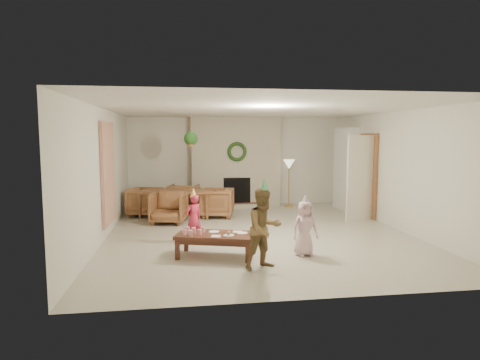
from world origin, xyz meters
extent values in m
plane|color=#B7B29E|center=(0.00, 0.00, 0.00)|extent=(7.00, 7.00, 0.00)
plane|color=white|center=(0.00, 0.00, 2.50)|extent=(7.00, 7.00, 0.00)
plane|color=silver|center=(0.00, 3.50, 1.25)|extent=(7.00, 0.00, 7.00)
plane|color=silver|center=(0.00, -3.50, 1.25)|extent=(7.00, 0.00, 7.00)
plane|color=silver|center=(-3.00, 0.00, 1.25)|extent=(0.00, 7.00, 7.00)
plane|color=silver|center=(3.00, 0.00, 1.25)|extent=(0.00, 7.00, 7.00)
cube|color=#5B3218|center=(0.00, 3.30, 1.25)|extent=(2.50, 0.40, 2.50)
cube|color=#60271A|center=(0.00, 2.95, 0.06)|extent=(1.60, 0.30, 0.12)
cube|color=black|center=(0.00, 3.12, 0.45)|extent=(0.75, 0.12, 0.75)
torus|color=#1A3C16|center=(0.00, 3.07, 1.55)|extent=(0.54, 0.10, 0.54)
cylinder|color=gold|center=(1.46, 3.00, 0.01)|extent=(0.25, 0.25, 0.03)
cylinder|color=gold|center=(1.46, 3.00, 0.62)|extent=(0.03, 0.03, 1.19)
cone|color=beige|center=(1.46, 3.00, 1.19)|extent=(0.32, 0.32, 0.26)
cube|color=white|center=(2.84, 2.30, 1.10)|extent=(0.30, 1.00, 2.20)
cube|color=white|center=(2.82, 2.30, 0.45)|extent=(0.30, 0.92, 0.03)
cube|color=white|center=(2.82, 2.30, 0.85)|extent=(0.30, 0.92, 0.03)
cube|color=white|center=(2.82, 2.30, 1.25)|extent=(0.30, 0.92, 0.03)
cube|color=white|center=(2.82, 2.30, 1.65)|extent=(0.30, 0.92, 0.03)
cube|color=maroon|center=(2.80, 2.15, 0.59)|extent=(0.20, 0.40, 0.24)
cube|color=#265A8D|center=(2.80, 2.35, 0.99)|extent=(0.20, 0.44, 0.24)
cube|color=olive|center=(2.80, 2.20, 1.38)|extent=(0.20, 0.36, 0.22)
cube|color=brown|center=(2.96, 1.20, 1.02)|extent=(0.05, 0.86, 2.04)
cube|color=beige|center=(2.58, 0.82, 1.00)|extent=(0.77, 0.32, 2.00)
cube|color=beige|center=(-2.96, 0.20, 1.25)|extent=(0.06, 1.20, 2.00)
imported|color=brown|center=(-1.65, 1.97, 0.32)|extent=(2.00, 1.39, 0.64)
imported|color=brown|center=(-1.82, 1.19, 0.35)|extent=(0.91, 0.92, 0.71)
imported|color=brown|center=(-1.48, 2.75, 0.35)|extent=(0.91, 0.92, 0.71)
imported|color=brown|center=(-2.43, 2.15, 0.35)|extent=(0.92, 0.91, 0.71)
imported|color=brown|center=(-0.68, 1.76, 0.35)|extent=(0.92, 0.91, 0.71)
cylinder|color=tan|center=(-1.30, 1.50, 2.15)|extent=(0.01, 0.01, 0.70)
cylinder|color=#AF5738|center=(-1.30, 1.50, 1.80)|extent=(0.16, 0.16, 0.12)
sphere|color=#1B4717|center=(-1.30, 1.50, 1.92)|extent=(0.32, 0.32, 0.32)
cube|color=#4C2719|center=(-0.99, -1.56, 0.36)|extent=(1.37, 0.95, 0.06)
cube|color=#4C2719|center=(-0.99, -1.56, 0.29)|extent=(1.26, 0.84, 0.08)
cube|color=#4C2719|center=(-1.60, -1.64, 0.16)|extent=(0.08, 0.08, 0.33)
cube|color=#4C2719|center=(-0.52, -1.97, 0.16)|extent=(0.08, 0.08, 0.33)
cube|color=#4C2719|center=(-1.46, -1.15, 0.16)|extent=(0.08, 0.08, 0.33)
cube|color=#4C2719|center=(-0.37, -1.48, 0.16)|extent=(0.08, 0.08, 0.33)
cylinder|color=white|center=(-1.49, -1.56, 0.43)|extent=(0.08, 0.08, 0.09)
cylinder|color=white|center=(-1.43, -1.38, 0.43)|extent=(0.08, 0.08, 0.09)
cylinder|color=white|center=(-1.39, -1.64, 0.43)|extent=(0.08, 0.08, 0.09)
cylinder|color=white|center=(-1.34, -1.46, 0.43)|extent=(0.08, 0.08, 0.09)
cylinder|color=white|center=(-1.24, -1.61, 0.43)|extent=(0.08, 0.08, 0.09)
cylinder|color=white|center=(-1.19, -1.42, 0.43)|extent=(0.08, 0.08, 0.09)
cylinder|color=white|center=(-1.00, -1.44, 0.39)|extent=(0.22, 0.22, 0.01)
cylinder|color=white|center=(-0.79, -1.72, 0.39)|extent=(0.22, 0.22, 0.01)
cylinder|color=white|center=(-0.55, -1.59, 0.39)|extent=(0.22, 0.22, 0.01)
sphere|color=tan|center=(-0.79, -1.72, 0.43)|extent=(0.08, 0.08, 0.07)
cube|color=#FFBCBB|center=(-0.99, -1.74, 0.39)|extent=(0.18, 0.18, 0.01)
cube|color=#FFBCBB|center=(-0.62, -1.49, 0.39)|extent=(0.18, 0.18, 0.01)
imported|color=#C32944|center=(-1.31, -0.63, 0.45)|extent=(0.40, 0.36, 0.91)
cone|color=#E4F050|center=(-1.31, -0.63, 0.95)|extent=(0.15, 0.15, 0.17)
imported|color=#974029|center=(-0.32, -2.25, 0.60)|extent=(0.72, 0.65, 1.21)
cone|color=#4BAF6B|center=(-0.32, -2.25, 1.25)|extent=(0.15, 0.15, 0.20)
imported|color=beige|center=(0.48, -1.70, 0.46)|extent=(0.49, 0.36, 0.91)
cone|color=#BDBBC3|center=(0.48, -1.70, 0.95)|extent=(0.12, 0.12, 0.16)
camera|label=1|loc=(-1.51, -8.07, 1.96)|focal=30.47mm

